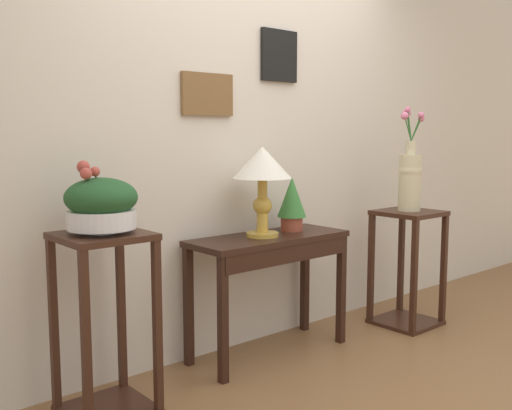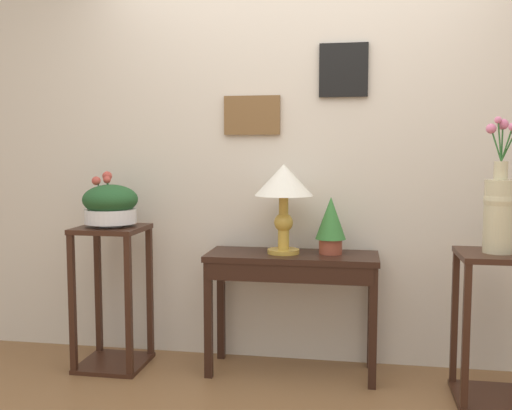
% 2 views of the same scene
% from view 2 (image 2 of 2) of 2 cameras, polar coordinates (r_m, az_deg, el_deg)
% --- Properties ---
extents(back_wall_with_art, '(9.00, 0.13, 2.80)m').
position_cam_2_polar(back_wall_with_art, '(3.68, 4.28, 6.40)').
color(back_wall_with_art, beige).
rests_on(back_wall_with_art, ground).
extents(console_table, '(1.01, 0.39, 0.73)m').
position_cam_2_polar(console_table, '(3.46, 3.51, -6.76)').
color(console_table, black).
rests_on(console_table, ground).
extents(table_lamp, '(0.34, 0.34, 0.53)m').
position_cam_2_polar(table_lamp, '(3.42, 2.73, 1.77)').
color(table_lamp, gold).
rests_on(table_lamp, console_table).
extents(potted_plant_on_console, '(0.18, 0.18, 0.34)m').
position_cam_2_polar(potted_plant_on_console, '(3.45, 7.32, -1.74)').
color(potted_plant_on_console, '#9E4733').
rests_on(potted_plant_on_console, console_table).
extents(pedestal_stand_left, '(0.40, 0.40, 0.87)m').
position_cam_2_polar(pedestal_stand_left, '(3.73, -13.85, -8.72)').
color(pedestal_stand_left, '#381E14').
rests_on(pedestal_stand_left, ground).
extents(planter_bowl_wide_left, '(0.33, 0.33, 0.33)m').
position_cam_2_polar(planter_bowl_wide_left, '(3.63, -14.06, 0.07)').
color(planter_bowl_wide_left, silver).
rests_on(planter_bowl_wide_left, pedestal_stand_left).
extents(pedestal_stand_right, '(0.40, 0.40, 0.80)m').
position_cam_2_polar(pedestal_stand_right, '(3.38, 22.30, -11.05)').
color(pedestal_stand_right, '#381E14').
rests_on(pedestal_stand_right, ground).
extents(flower_vase_tall_right, '(0.16, 0.16, 0.71)m').
position_cam_2_polar(flower_vase_tall_right, '(3.27, 22.70, -0.15)').
color(flower_vase_tall_right, beige).
rests_on(flower_vase_tall_right, pedestal_stand_right).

